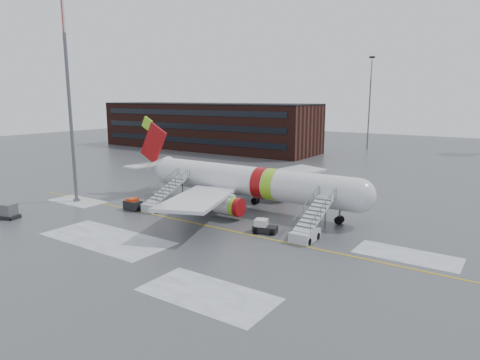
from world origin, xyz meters
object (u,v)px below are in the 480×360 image
Objects in this scene: airliner at (243,181)px; light_mast_near at (69,95)px; airstair_aft at (160,201)px; pushback_tug at (264,227)px; uld_container at (9,212)px; baggage_tractor at (133,205)px; airstair_fwd at (308,228)px.

airliner is 1.27× the size of light_mast_near.
airstair_aft is at bearing -141.13° from airliner.
pushback_tug is 0.10× the size of light_mast_near.
uld_container reaches higher than baggage_tractor.
pushback_tug is 18.27m from baggage_tractor.
uld_container is (-19.73, -19.45, -2.61)m from airliner.
airstair_aft is 17.37m from uld_container.
airliner is at bearing 151.88° from airstair_fwd.
uld_container is (-27.29, -12.08, 0.19)m from pushback_tug.
light_mast_near is at bearing -173.78° from baggage_tractor.
pushback_tug is 0.95× the size of baggage_tractor.
airliner is 25.20m from light_mast_near.
uld_container reaches higher than pushback_tug.
airliner is 12.21× the size of baggage_tractor.
airliner is at bearing 38.87° from airstair_aft.
baggage_tractor is at bearing -140.59° from airliner.
uld_container is at bearing -135.41° from airliner.
light_mast_near is (-0.82, 9.62, 13.40)m from uld_container.
baggage_tractor is at bearing -174.46° from airstair_fwd.
airliner is at bearing 25.58° from light_mast_near.
uld_container is at bearing -85.15° from light_mast_near.
airstair_aft reaches higher than uld_container.
airstair_aft is 0.28× the size of light_mast_near.
pushback_tug is at bearing -44.24° from airliner.
light_mast_near is (-28.11, -2.47, 13.58)m from pushback_tug.
airstair_aft is at bearing 48.02° from uld_container.
airstair_fwd is 34.47m from uld_container.
baggage_tractor is at bearing -138.91° from airstair_aft.
baggage_tractor is at bearing -175.64° from pushback_tug.
light_mast_near is at bearing -154.42° from airliner.
baggage_tractor is 0.10× the size of light_mast_near.
pushback_tug is at bearing 4.36° from baggage_tractor.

